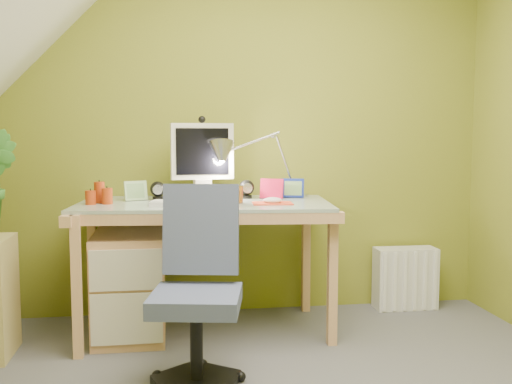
{
  "coord_description": "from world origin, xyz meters",
  "views": [
    {
      "loc": [
        -0.48,
        -2.29,
        1.18
      ],
      "look_at": [
        0.0,
        1.0,
        0.85
      ],
      "focal_mm": 42.0,
      "sensor_mm": 36.0,
      "label": 1
    }
  ],
  "objects": [
    {
      "name": "monitor",
      "position": [
        -0.28,
        1.36,
        1.03
      ],
      "size": [
        0.39,
        0.25,
        0.5
      ],
      "primitive_type": null,
      "rotation": [
        0.0,
        0.0,
        0.11
      ],
      "color": "silver",
      "rests_on": "desk"
    },
    {
      "name": "photo_frame_red",
      "position": [
        0.14,
        1.3,
        0.84
      ],
      "size": [
        0.14,
        0.08,
        0.12
      ],
      "primitive_type": "cube",
      "rotation": [
        0.0,
        0.0,
        -0.42
      ],
      "color": "red",
      "rests_on": "desk"
    },
    {
      "name": "keyboard",
      "position": [
        -0.36,
        1.04,
        0.79
      ],
      "size": [
        0.47,
        0.22,
        0.02
      ],
      "primitive_type": "cube",
      "rotation": [
        0.0,
        0.0,
        -0.17
      ],
      "color": "silver",
      "rests_on": "desk"
    },
    {
      "name": "mouse",
      "position": [
        0.1,
        1.04,
        0.8
      ],
      "size": [
        0.12,
        0.08,
        0.04
      ],
      "primitive_type": "ellipsoid",
      "rotation": [
        0.0,
        0.0,
        0.09
      ],
      "color": "white",
      "rests_on": "mousepad"
    },
    {
      "name": "candle_cluster",
      "position": [
        -0.88,
        1.19,
        0.84
      ],
      "size": [
        0.17,
        0.15,
        0.12
      ],
      "primitive_type": null,
      "rotation": [
        0.0,
        0.0,
        0.07
      ],
      "color": "#A8340E",
      "rests_on": "desk"
    },
    {
      "name": "speaker_right",
      "position": [
        -0.01,
        1.34,
        0.83
      ],
      "size": [
        0.1,
        0.1,
        0.11
      ],
      "primitive_type": null,
      "rotation": [
        0.0,
        0.0,
        0.03
      ],
      "color": "black",
      "rests_on": "desk"
    },
    {
      "name": "speaker_left",
      "position": [
        -0.55,
        1.34,
        0.83
      ],
      "size": [
        0.1,
        0.1,
        0.11
      ],
      "primitive_type": null,
      "rotation": [
        0.0,
        0.0,
        0.07
      ],
      "color": "black",
      "rests_on": "desk"
    },
    {
      "name": "photo_frame_blue",
      "position": [
        0.28,
        1.34,
        0.84
      ],
      "size": [
        0.14,
        0.06,
        0.12
      ],
      "primitive_type": "cube",
      "rotation": [
        0.0,
        0.0,
        -0.28
      ],
      "color": "navy",
      "rests_on": "desk"
    },
    {
      "name": "amber_tumbler",
      "position": [
        -0.1,
        1.1,
        0.83
      ],
      "size": [
        0.09,
        0.09,
        0.1
      ],
      "primitive_type": "cylinder",
      "rotation": [
        0.0,
        0.0,
        0.22
      ],
      "color": "brown",
      "rests_on": "desk"
    },
    {
      "name": "desk",
      "position": [
        -0.28,
        1.18,
        0.39
      ],
      "size": [
        1.51,
        0.85,
        0.78
      ],
      "primitive_type": null,
      "rotation": [
        0.0,
        0.0,
        -0.09
      ],
      "color": "tan",
      "rests_on": "floor"
    },
    {
      "name": "radiator",
      "position": [
        1.08,
        1.47,
        0.21
      ],
      "size": [
        0.41,
        0.17,
        0.41
      ],
      "primitive_type": "cube",
      "rotation": [
        0.0,
        0.0,
        -0.01
      ],
      "color": "silver",
      "rests_on": "floor"
    },
    {
      "name": "desk_lamp",
      "position": [
        0.17,
        1.36,
        1.07
      ],
      "size": [
        0.56,
        0.26,
        0.59
      ],
      "primitive_type": null,
      "rotation": [
        0.0,
        0.0,
        -0.05
      ],
      "color": "#BABBBF",
      "rests_on": "desk"
    },
    {
      "name": "wall_back",
      "position": [
        0.0,
        1.6,
        1.2
      ],
      "size": [
        3.2,
        0.01,
        2.4
      ],
      "primitive_type": "cube",
      "color": "olive",
      "rests_on": "floor"
    },
    {
      "name": "task_chair",
      "position": [
        -0.37,
        0.41,
        0.41
      ],
      "size": [
        0.53,
        0.53,
        0.83
      ],
      "primitive_type": null,
      "rotation": [
        0.0,
        0.0,
        -0.18
      ],
      "color": "#454E72",
      "rests_on": "floor"
    },
    {
      "name": "mousepad",
      "position": [
        0.1,
        1.04,
        0.78
      ],
      "size": [
        0.24,
        0.17,
        0.01
      ],
      "primitive_type": "cube",
      "rotation": [
        0.0,
        0.0,
        -0.06
      ],
      "color": "red",
      "rests_on": "desk"
    },
    {
      "name": "photo_frame_green",
      "position": [
        -0.68,
        1.32,
        0.84
      ],
      "size": [
        0.13,
        0.07,
        0.12
      ],
      "primitive_type": "cube",
      "rotation": [
        0.0,
        0.0,
        0.36
      ],
      "color": "#9BC084",
      "rests_on": "desk"
    }
  ]
}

